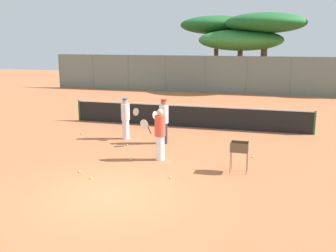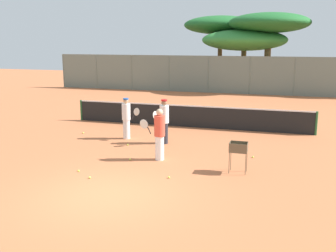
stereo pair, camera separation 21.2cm
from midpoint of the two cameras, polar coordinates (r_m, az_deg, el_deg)
ground_plane at (r=10.91m, az=-8.95°, el=-9.95°), size 80.00×80.00×0.00m
tennis_net at (r=18.97m, az=2.49°, el=1.51°), size 11.70×0.10×1.07m
back_fence at (r=31.52m, az=8.14°, el=7.37°), size 29.65×0.08×2.94m
tree_0 at (r=33.74m, az=13.78°, el=14.24°), size 6.52×6.52×6.33m
tree_2 at (r=34.51m, az=10.32°, el=12.15°), size 7.13×7.13×5.04m
tree_4 at (r=37.11m, az=6.94°, el=14.29°), size 6.65×6.65×6.32m
player_white_outfit at (r=16.69m, az=-6.53°, el=1.17°), size 0.90×0.37×1.74m
player_red_cap at (r=15.82m, az=-1.03°, el=0.75°), size 0.48×0.89×1.81m
player_yellow_shirt at (r=13.63m, az=-1.65°, el=-1.16°), size 0.94×0.38×1.81m
ball_cart at (r=12.55m, az=9.87°, el=-3.38°), size 0.56×0.41×0.99m
tennis_ball_0 at (r=12.05m, az=-0.16°, el=-7.44°), size 0.07×0.07×0.07m
tennis_ball_1 at (r=13.86m, az=-5.91°, el=-4.85°), size 0.07×0.07×0.07m
tennis_ball_2 at (r=12.91m, az=-13.21°, el=-6.41°), size 0.07×0.07×0.07m
tennis_ball_3 at (r=15.76m, az=-6.31°, el=-2.75°), size 0.07×0.07×0.07m
tennis_ball_4 at (r=14.42m, az=11.81°, el=-4.36°), size 0.07×0.07×0.07m
tennis_ball_5 at (r=18.10m, az=-12.71°, el=-1.01°), size 0.07×0.07×0.07m
tennis_ball_6 at (r=12.23m, az=-11.61°, el=-7.39°), size 0.07×0.07×0.07m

